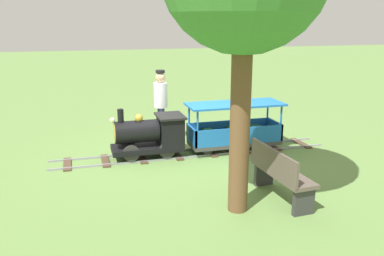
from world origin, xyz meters
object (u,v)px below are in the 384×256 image
at_px(locomotive, 151,134).
at_px(passenger_car, 234,131).
at_px(park_bench, 280,174).
at_px(conductor_person, 161,100).

bearing_deg(locomotive, passenger_car, -90.00).
bearing_deg(passenger_car, park_bench, 174.53).
height_order(passenger_car, conductor_person, conductor_person).
distance_m(passenger_car, conductor_person, 1.77).
bearing_deg(locomotive, park_bench, -148.28).
xyz_separation_m(locomotive, park_bench, (-2.46, -1.52, -0.07)).
height_order(locomotive, conductor_person, conductor_person).
bearing_deg(park_bench, locomotive, 31.72).
distance_m(locomotive, passenger_car, 1.76).
bearing_deg(park_bench, conductor_person, 17.89).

